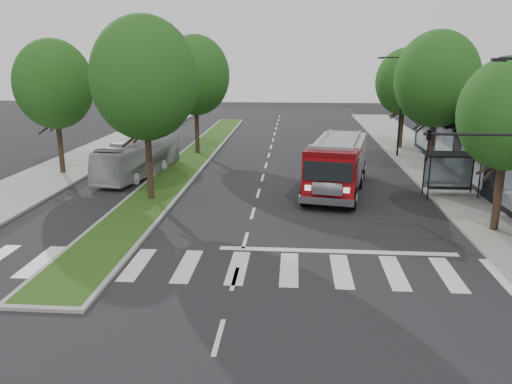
# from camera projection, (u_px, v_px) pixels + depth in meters

# --- Properties ---
(ground) EXTENTS (140.00, 140.00, 0.00)m
(ground) POSITION_uv_depth(u_px,v_px,m) (245.00, 240.00, 22.32)
(ground) COLOR black
(ground) RESTS_ON ground
(sidewalk_right) EXTENTS (5.00, 80.00, 0.15)m
(sidewalk_right) POSITION_uv_depth(u_px,v_px,m) (461.00, 188.00, 30.99)
(sidewalk_right) COLOR gray
(sidewalk_right) RESTS_ON ground
(sidewalk_left) EXTENTS (5.00, 80.00, 0.15)m
(sidewalk_left) POSITION_uv_depth(u_px,v_px,m) (42.00, 180.00, 33.00)
(sidewalk_left) COLOR gray
(sidewalk_left) RESTS_ON ground
(median) EXTENTS (3.00, 50.00, 0.15)m
(median) POSITION_uv_depth(u_px,v_px,m) (193.00, 158.00, 40.06)
(median) COLOR gray
(median) RESTS_ON ground
(bus_shelter) EXTENTS (3.20, 1.60, 2.61)m
(bus_shelter) POSITION_uv_depth(u_px,v_px,m) (452.00, 163.00, 28.79)
(bus_shelter) COLOR black
(bus_shelter) RESTS_ON ground
(tree_right_near) EXTENTS (4.40, 4.40, 8.05)m
(tree_right_near) POSITION_uv_depth(u_px,v_px,m) (509.00, 114.00, 21.94)
(tree_right_near) COLOR black
(tree_right_near) RESTS_ON ground
(tree_right_mid) EXTENTS (5.60, 5.60, 9.72)m
(tree_right_mid) POSITION_uv_depth(u_px,v_px,m) (437.00, 79.00, 33.23)
(tree_right_mid) COLOR black
(tree_right_mid) RESTS_ON ground
(tree_right_far) EXTENTS (5.00, 5.00, 8.73)m
(tree_right_far) POSITION_uv_depth(u_px,v_px,m) (405.00, 82.00, 43.02)
(tree_right_far) COLOR black
(tree_right_far) RESTS_ON ground
(tree_median_near) EXTENTS (5.80, 5.80, 10.16)m
(tree_median_near) POSITION_uv_depth(u_px,v_px,m) (144.00, 79.00, 26.75)
(tree_median_near) COLOR black
(tree_median_near) RESTS_ON ground
(tree_median_far) EXTENTS (5.60, 5.60, 9.72)m
(tree_median_far) POSITION_uv_depth(u_px,v_px,m) (195.00, 75.00, 40.30)
(tree_median_far) COLOR black
(tree_median_far) RESTS_ON ground
(tree_left_mid) EXTENTS (5.20, 5.20, 9.16)m
(tree_left_mid) POSITION_uv_depth(u_px,v_px,m) (54.00, 84.00, 33.29)
(tree_left_mid) COLOR black
(tree_left_mid) RESTS_ON ground
(streetlight_right_far) EXTENTS (2.11, 0.20, 8.00)m
(streetlight_right_far) POSITION_uv_depth(u_px,v_px,m) (399.00, 102.00, 39.61)
(streetlight_right_far) COLOR black
(streetlight_right_far) RESTS_ON ground
(fire_engine) EXTENTS (4.63, 10.01, 3.34)m
(fire_engine) POSITION_uv_depth(u_px,v_px,m) (337.00, 165.00, 30.19)
(fire_engine) COLOR #570407
(fire_engine) RESTS_ON ground
(city_bus) EXTENTS (3.70, 9.42, 2.56)m
(city_bus) POSITION_uv_depth(u_px,v_px,m) (139.00, 157.00, 34.16)
(city_bus) COLOR #BCBCC1
(city_bus) RESTS_ON ground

